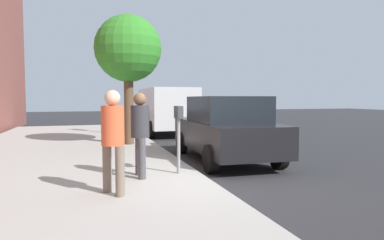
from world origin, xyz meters
name	(u,v)px	position (x,y,z in m)	size (l,w,h in m)	color
ground_plane	(202,181)	(0.00, 0.00, 0.00)	(80.00, 80.00, 0.00)	#2B2B2D
sidewalk_slab	(46,189)	(0.00, 3.00, 0.07)	(28.00, 6.00, 0.15)	#A8A59E
parking_meter	(179,125)	(0.18, 0.45, 1.17)	(0.36, 0.12, 1.41)	gray
pedestrian_at_meter	(140,128)	(0.09, 1.26, 1.12)	(0.52, 0.37, 1.68)	#47474C
pedestrian_bystander	(113,134)	(-0.98, 1.86, 1.14)	(0.47, 0.37, 1.70)	#726656
parked_sedan_near	(225,128)	(1.96, -1.35, 0.89)	(4.46, 2.09, 1.77)	black
parked_van_far	(166,108)	(9.37, -1.35, 1.26)	(5.24, 2.21, 2.18)	silver
street_tree	(128,50)	(5.06, 0.91, 3.36)	(2.25, 2.25, 4.38)	brown
traffic_signal	(132,78)	(8.13, 0.43, 2.58)	(0.24, 0.44, 3.60)	black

